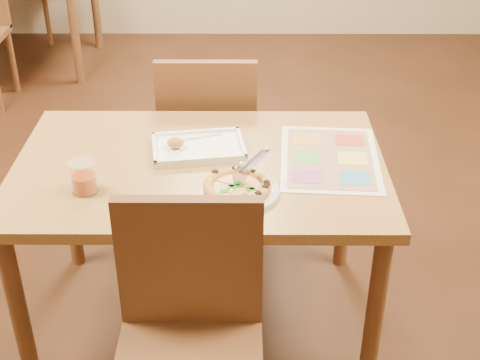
{
  "coord_description": "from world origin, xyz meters",
  "views": [
    {
      "loc": [
        0.15,
        -2.03,
        1.88
      ],
      "look_at": [
        0.14,
        -0.2,
        0.77
      ],
      "focal_mm": 50.0,
      "sensor_mm": 36.0,
      "label": 1
    }
  ],
  "objects_px": {
    "pizza": "(237,187)",
    "glass_tumbler": "(84,179)",
    "appetizer_tray": "(197,148)",
    "pizza_cutter": "(250,165)",
    "menu": "(330,158)",
    "dining_table": "(200,184)",
    "chair_far": "(208,126)",
    "plate": "(240,191)",
    "chair_near": "(189,315)"
  },
  "relations": [
    {
      "from": "chair_far",
      "to": "menu",
      "type": "distance_m",
      "value": 0.75
    },
    {
      "from": "glass_tumbler",
      "to": "menu",
      "type": "distance_m",
      "value": 0.85
    },
    {
      "from": "pizza",
      "to": "pizza_cutter",
      "type": "distance_m",
      "value": 0.08
    },
    {
      "from": "plate",
      "to": "menu",
      "type": "xyz_separation_m",
      "value": [
        0.32,
        0.23,
        -0.0
      ]
    },
    {
      "from": "dining_table",
      "to": "chair_far",
      "type": "relative_size",
      "value": 2.77
    },
    {
      "from": "plate",
      "to": "glass_tumbler",
      "type": "height_order",
      "value": "glass_tumbler"
    },
    {
      "from": "chair_far",
      "to": "menu",
      "type": "xyz_separation_m",
      "value": [
        0.46,
        -0.57,
        0.16
      ]
    },
    {
      "from": "pizza",
      "to": "glass_tumbler",
      "type": "distance_m",
      "value": 0.5
    },
    {
      "from": "dining_table",
      "to": "appetizer_tray",
      "type": "height_order",
      "value": "appetizer_tray"
    },
    {
      "from": "chair_far",
      "to": "pizza_cutter",
      "type": "height_order",
      "value": "chair_far"
    },
    {
      "from": "chair_far",
      "to": "pizza",
      "type": "distance_m",
      "value": 0.83
    },
    {
      "from": "appetizer_tray",
      "to": "pizza",
      "type": "bearing_deg",
      "value": -62.43
    },
    {
      "from": "plate",
      "to": "appetizer_tray",
      "type": "relative_size",
      "value": 0.71
    },
    {
      "from": "plate",
      "to": "pizza",
      "type": "bearing_deg",
      "value": -170.36
    },
    {
      "from": "dining_table",
      "to": "glass_tumbler",
      "type": "relative_size",
      "value": 11.85
    },
    {
      "from": "pizza",
      "to": "glass_tumbler",
      "type": "bearing_deg",
      "value": 178.65
    },
    {
      "from": "dining_table",
      "to": "glass_tumbler",
      "type": "distance_m",
      "value": 0.43
    },
    {
      "from": "plate",
      "to": "pizza_cutter",
      "type": "height_order",
      "value": "pizza_cutter"
    },
    {
      "from": "chair_near",
      "to": "pizza",
      "type": "distance_m",
      "value": 0.46
    },
    {
      "from": "pizza_cutter",
      "to": "pizza",
      "type": "bearing_deg",
      "value": -175.33
    },
    {
      "from": "appetizer_tray",
      "to": "glass_tumbler",
      "type": "distance_m",
      "value": 0.44
    },
    {
      "from": "chair_near",
      "to": "appetizer_tray",
      "type": "relative_size",
      "value": 1.32
    },
    {
      "from": "plate",
      "to": "glass_tumbler",
      "type": "distance_m",
      "value": 0.51
    },
    {
      "from": "chair_near",
      "to": "chair_far",
      "type": "height_order",
      "value": "same"
    },
    {
      "from": "pizza",
      "to": "menu",
      "type": "relative_size",
      "value": 0.46
    },
    {
      "from": "menu",
      "to": "chair_far",
      "type": "bearing_deg",
      "value": 129.01
    },
    {
      "from": "dining_table",
      "to": "chair_near",
      "type": "distance_m",
      "value": 0.61
    },
    {
      "from": "dining_table",
      "to": "appetizer_tray",
      "type": "distance_m",
      "value": 0.13
    },
    {
      "from": "pizza_cutter",
      "to": "chair_far",
      "type": "bearing_deg",
      "value": 59.87
    },
    {
      "from": "appetizer_tray",
      "to": "pizza_cutter",
      "type": "bearing_deg",
      "value": -51.73
    },
    {
      "from": "glass_tumbler",
      "to": "chair_far",
      "type": "bearing_deg",
      "value": 65.34
    },
    {
      "from": "appetizer_tray",
      "to": "plate",
      "type": "bearing_deg",
      "value": -60.94
    },
    {
      "from": "pizza",
      "to": "appetizer_tray",
      "type": "bearing_deg",
      "value": 117.57
    },
    {
      "from": "glass_tumbler",
      "to": "plate",
      "type": "bearing_deg",
      "value": -1.16
    },
    {
      "from": "pizza",
      "to": "menu",
      "type": "xyz_separation_m",
      "value": [
        0.33,
        0.23,
        -0.02
      ]
    },
    {
      "from": "pizza_cutter",
      "to": "menu",
      "type": "relative_size",
      "value": 0.24
    },
    {
      "from": "pizza",
      "to": "plate",
      "type": "bearing_deg",
      "value": 9.64
    },
    {
      "from": "chair_near",
      "to": "plate",
      "type": "xyz_separation_m",
      "value": [
        0.14,
        0.41,
        0.16
      ]
    },
    {
      "from": "plate",
      "to": "glass_tumbler",
      "type": "relative_size",
      "value": 2.31
    },
    {
      "from": "chair_far",
      "to": "appetizer_tray",
      "type": "bearing_deg",
      "value": 88.38
    },
    {
      "from": "pizza_cutter",
      "to": "menu",
      "type": "bearing_deg",
      "value": -9.85
    },
    {
      "from": "chair_near",
      "to": "appetizer_tray",
      "type": "bearing_deg",
      "value": 91.21
    },
    {
      "from": "dining_table",
      "to": "plate",
      "type": "distance_m",
      "value": 0.26
    },
    {
      "from": "dining_table",
      "to": "chair_near",
      "type": "relative_size",
      "value": 2.77
    },
    {
      "from": "dining_table",
      "to": "pizza_cutter",
      "type": "bearing_deg",
      "value": -41.1
    },
    {
      "from": "chair_near",
      "to": "pizza",
      "type": "bearing_deg",
      "value": 71.62
    },
    {
      "from": "plate",
      "to": "menu",
      "type": "distance_m",
      "value": 0.39
    },
    {
      "from": "chair_near",
      "to": "chair_far",
      "type": "relative_size",
      "value": 1.0
    },
    {
      "from": "pizza_cutter",
      "to": "appetizer_tray",
      "type": "distance_m",
      "value": 0.31
    },
    {
      "from": "chair_near",
      "to": "plate",
      "type": "distance_m",
      "value": 0.46
    }
  ]
}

